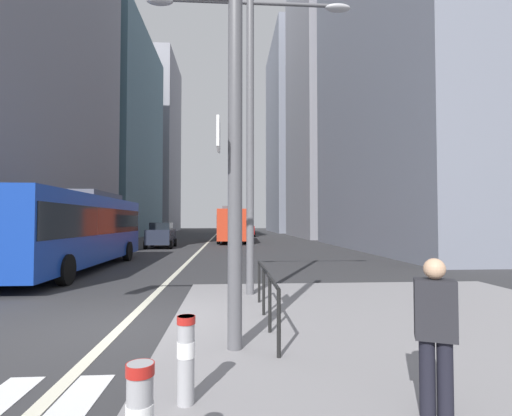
# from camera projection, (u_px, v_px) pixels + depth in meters

# --- Properties ---
(ground_plane) EXTENTS (160.00, 160.00, 0.00)m
(ground_plane) POSITION_uv_depth(u_px,v_px,m) (201.00, 250.00, 27.41)
(ground_plane) COLOR #303033
(median_island) EXTENTS (9.00, 10.00, 0.15)m
(median_island) POSITION_uv_depth(u_px,v_px,m) (419.00, 332.00, 6.85)
(median_island) COLOR gray
(median_island) RESTS_ON ground
(lane_centre_line) EXTENTS (0.20, 80.00, 0.01)m
(lane_centre_line) POSITION_uv_depth(u_px,v_px,m) (208.00, 242.00, 37.38)
(lane_centre_line) COLOR beige
(lane_centre_line) RESTS_ON ground
(office_tower_left_mid) EXTENTS (13.57, 22.49, 28.06)m
(office_tower_left_mid) POSITION_uv_depth(u_px,v_px,m) (99.00, 134.00, 52.46)
(office_tower_left_mid) COLOR slate
(office_tower_left_mid) RESTS_ON ground
(office_tower_left_far) EXTENTS (13.92, 16.80, 35.04)m
(office_tower_left_far) POSITION_uv_depth(u_px,v_px,m) (141.00, 145.00, 77.78)
(office_tower_left_far) COLOR gray
(office_tower_left_far) RESTS_ON ground
(office_tower_right_mid) EXTENTS (12.72, 17.55, 35.76)m
(office_tower_right_mid) POSITION_uv_depth(u_px,v_px,m) (343.00, 101.00, 50.35)
(office_tower_right_mid) COLOR gray
(office_tower_right_mid) RESTS_ON ground
(office_tower_right_far) EXTENTS (13.84, 22.71, 36.80)m
(office_tower_right_far) POSITION_uv_depth(u_px,v_px,m) (307.00, 137.00, 74.37)
(office_tower_right_far) COLOR slate
(office_tower_right_far) RESTS_ON ground
(city_bus_blue_oncoming) EXTENTS (2.74, 11.81, 3.40)m
(city_bus_blue_oncoming) POSITION_uv_depth(u_px,v_px,m) (75.00, 227.00, 16.00)
(city_bus_blue_oncoming) COLOR #14389E
(city_bus_blue_oncoming) RESTS_ON ground
(city_bus_red_receding) EXTENTS (2.92, 10.67, 3.40)m
(city_bus_red_receding) POSITION_uv_depth(u_px,v_px,m) (233.00, 223.00, 37.22)
(city_bus_red_receding) COLOR red
(city_bus_red_receding) RESTS_ON ground
(car_oncoming_mid) EXTENTS (2.15, 4.22, 1.94)m
(car_oncoming_mid) POSITION_uv_depth(u_px,v_px,m) (161.00, 235.00, 29.46)
(car_oncoming_mid) COLOR #232838
(car_oncoming_mid) RESTS_ON ground
(car_receding_near) EXTENTS (2.04, 4.17, 1.94)m
(car_receding_near) POSITION_uv_depth(u_px,v_px,m) (247.00, 229.00, 50.43)
(car_receding_near) COLOR maroon
(car_receding_near) RESTS_ON ground
(car_receding_far) EXTENTS (2.17, 4.26, 1.94)m
(car_receding_far) POSITION_uv_depth(u_px,v_px,m) (241.00, 227.00, 64.68)
(car_receding_far) COLOR silver
(car_receding_far) RESTS_ON ground
(traffic_signal_gantry) EXTENTS (5.39, 0.65, 6.00)m
(traffic_signal_gantry) POSITION_uv_depth(u_px,v_px,m) (118.00, 88.00, 5.73)
(traffic_signal_gantry) COLOR #515156
(traffic_signal_gantry) RESTS_ON median_island
(street_lamp_post) EXTENTS (5.50, 0.32, 8.00)m
(street_lamp_post) POSITION_uv_depth(u_px,v_px,m) (250.00, 101.00, 10.17)
(street_lamp_post) COLOR #56565B
(street_lamp_post) RESTS_ON median_island
(bollard_left) EXTENTS (0.20, 0.20, 0.92)m
(bollard_left) POSITION_uv_depth(u_px,v_px,m) (186.00, 355.00, 4.02)
(bollard_left) COLOR #99999E
(bollard_left) RESTS_ON median_island
(pedestrian_railing) EXTENTS (0.06, 3.71, 0.98)m
(pedestrian_railing) POSITION_uv_depth(u_px,v_px,m) (266.00, 285.00, 7.21)
(pedestrian_railing) COLOR black
(pedestrian_railing) RESTS_ON median_island
(pedestrian_waiting) EXTENTS (0.44, 0.37, 1.56)m
(pedestrian_waiting) POSITION_uv_depth(u_px,v_px,m) (435.00, 330.00, 3.75)
(pedestrian_waiting) COLOR black
(pedestrian_waiting) RESTS_ON median_island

